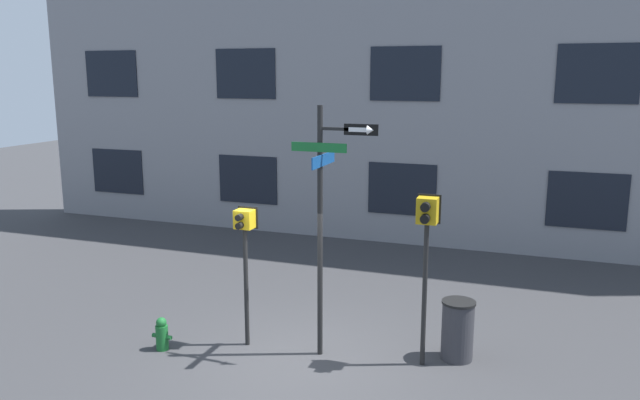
% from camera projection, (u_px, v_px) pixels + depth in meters
% --- Properties ---
extents(ground_plane, '(60.00, 60.00, 0.00)m').
position_uv_depth(ground_plane, '(297.00, 361.00, 10.54)').
color(ground_plane, '#38383A').
extents(building_facade, '(24.00, 0.63, 12.72)m').
position_uv_depth(building_facade, '(409.00, 14.00, 16.83)').
color(building_facade, gray).
rests_on(building_facade, ground_plane).
extents(street_sign_pole, '(1.44, 1.06, 4.27)m').
position_uv_depth(street_sign_pole, '(325.00, 211.00, 10.27)').
color(street_sign_pole, black).
rests_on(street_sign_pole, ground_plane).
extents(pedestrian_signal_left, '(0.37, 0.40, 2.50)m').
position_uv_depth(pedestrian_signal_left, '(245.00, 240.00, 10.79)').
color(pedestrian_signal_left, black).
rests_on(pedestrian_signal_left, ground_plane).
extents(pedestrian_signal_right, '(0.38, 0.40, 2.87)m').
position_uv_depth(pedestrian_signal_right, '(427.00, 233.00, 9.96)').
color(pedestrian_signal_right, black).
rests_on(pedestrian_signal_right, ground_plane).
extents(fire_hydrant, '(0.38, 0.22, 0.59)m').
position_uv_depth(fire_hydrant, '(162.00, 334.00, 10.92)').
color(fire_hydrant, '#196028').
rests_on(fire_hydrant, ground_plane).
extents(trash_bin, '(0.57, 0.57, 1.03)m').
position_uv_depth(trash_bin, '(458.00, 330.00, 10.52)').
color(trash_bin, '#333338').
rests_on(trash_bin, ground_plane).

